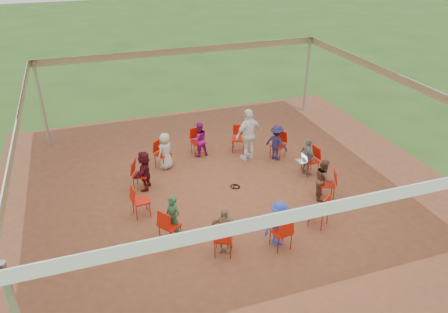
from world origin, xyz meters
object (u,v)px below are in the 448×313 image
object	(u,v)px
person_seated_2	(199,139)
person_seated_7	(279,224)
chair_1	(278,145)
chair_9	(281,232)
chair_3	(198,142)
chair_0	(310,161)
person_seated_8	(323,179)
person_seated_1	(277,143)
cable_coil	(235,187)
chair_6	(141,201)
laptop	(303,159)
person_seated_4	(144,170)
standing_person	(249,135)
chair_11	(327,184)
person_seated_5	(173,218)
chair_4	(163,154)
chair_5	(141,175)
chair_10	(319,210)
person_seated_6	(224,230)
chair_8	(223,238)
chair_2	(238,139)
person_seated_0	(308,157)
person_seated_3	(165,151)
chair_7	(170,225)

from	to	relation	value
person_seated_2	person_seated_7	size ratio (longest dim) A/B	1.00
chair_1	person_seated_2	xyz separation A→B (m)	(-2.41, 0.98, 0.15)
chair_9	chair_3	bearing A→B (deg)	90.00
chair_9	person_seated_7	distance (m)	0.19
chair_0	person_seated_8	world-z (taller)	person_seated_8
person_seated_1	cable_coil	size ratio (longest dim) A/B	3.56
chair_6	chair_9	xyz separation A→B (m)	(2.90, -2.38, 0.00)
person_seated_7	laptop	distance (m)	3.47
person_seated_4	standing_person	bearing A→B (deg)	126.29
chair_11	person_seated_5	size ratio (longest dim) A/B	0.75
chair_1	chair_0	bearing A→B (deg)	165.00
chair_4	person_seated_7	bearing A→B (deg)	75.35
chair_6	chair_5	bearing A→B (deg)	165.00
chair_1	person_seated_5	xyz separation A→B (m)	(-4.22, -3.02, 0.15)
chair_5	chair_10	bearing A→B (deg)	75.00
person_seated_1	person_seated_5	bearing A→B (deg)	90.00
person_seated_4	person_seated_6	xyz separation A→B (m)	(1.26, -3.36, 0.00)
chair_5	cable_coil	size ratio (longest dim) A/B	2.68
chair_8	cable_coil	bearing A→B (deg)	88.57
chair_2	chair_0	bearing A→B (deg)	150.00
person_seated_8	person_seated_7	bearing A→B (deg)	150.00
chair_5	person_seated_0	xyz separation A→B (m)	(4.94, -0.85, 0.15)
chair_6	chair_8	size ratio (longest dim) A/B	1.00
chair_6	person_seated_7	distance (m)	3.67
chair_5	person_seated_6	xyz separation A→B (m)	(1.37, -3.41, 0.15)
chair_8	person_seated_1	distance (m)	5.02
person_seated_8	chair_1	bearing A→B (deg)	27.71
chair_3	person_seated_0	bearing A→B (deg)	133.68
person_seated_7	person_seated_8	world-z (taller)	same
chair_0	chair_8	world-z (taller)	same
chair_10	person_seated_6	distance (m)	2.60
chair_2	standing_person	world-z (taller)	standing_person
chair_3	cable_coil	distance (m)	2.47
chair_4	person_seated_0	world-z (taller)	person_seated_0
chair_1	chair_4	xyz separation A→B (m)	(-3.70, 0.61, 0.00)
person_seated_3	chair_7	bearing A→B (deg)	43.68
chair_1	person_seated_4	size ratio (longest dim) A/B	0.75
chair_3	standing_person	bearing A→B (deg)	144.10
chair_0	chair_8	bearing A→B (deg)	120.00
chair_11	cable_coil	size ratio (longest dim) A/B	2.68
person_seated_4	person_seated_5	size ratio (longest dim) A/B	1.00
chair_5	laptop	distance (m)	4.86
person_seated_8	laptop	xyz separation A→B (m)	(0.05, 1.28, -0.03)
person_seated_6	laptop	world-z (taller)	person_seated_6
chair_7	person_seated_3	bearing A→B (deg)	133.68
chair_2	chair_5	world-z (taller)	same
chair_8	person_seated_7	bearing A→B (deg)	19.93
person_seated_5	person_seated_1	bearing A→B (deg)	90.00
person_seated_2	chair_11	bearing A→B (deg)	120.76
person_seated_3	standing_person	xyz separation A→B (m)	(2.68, -0.28, 0.28)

